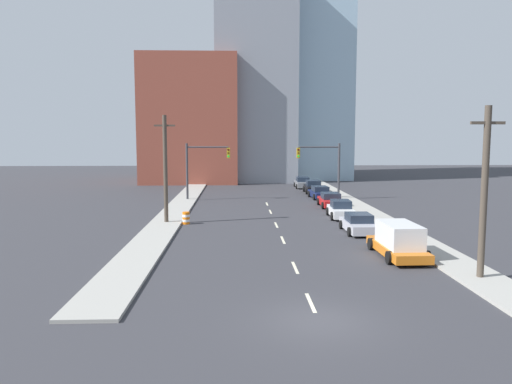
{
  "coord_description": "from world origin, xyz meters",
  "views": [
    {
      "loc": [
        -2.99,
        -17.78,
        6.8
      ],
      "look_at": [
        -1.44,
        23.51,
        2.2
      ],
      "focal_mm": 35.0,
      "sensor_mm": 36.0,
      "label": 1
    }
  ],
  "objects": [
    {
      "name": "sedan_silver",
      "position": [
        5.63,
        16.91,
        0.63
      ],
      "size": [
        2.17,
        4.57,
        1.36
      ],
      "rotation": [
        0.0,
        0.0,
        -0.0
      ],
      "color": "#B2B2BC",
      "rests_on": "ground"
    },
    {
      "name": "utility_pole_left_mid",
      "position": [
        -8.57,
        21.09,
        4.34
      ],
      "size": [
        1.6,
        0.32,
        8.45
      ],
      "color": "#473D33",
      "rests_on": "ground"
    },
    {
      "name": "lane_stripe_at_15m",
      "position": [
        0.0,
        14.52,
        0.0
      ],
      "size": [
        0.16,
        2.4,
        0.01
      ],
      "primitive_type": "cube",
      "color": "beige",
      "rests_on": "ground"
    },
    {
      "name": "sidewalk_left",
      "position": [
        -8.61,
        44.01,
        0.08
      ],
      "size": [
        2.5,
        88.03,
        0.15
      ],
      "color": "#9E9B93",
      "rests_on": "ground"
    },
    {
      "name": "sedan_navy",
      "position": [
        6.14,
        36.58,
        0.63
      ],
      "size": [
        2.32,
        4.64,
        1.36
      ],
      "rotation": [
        0.0,
        0.0,
        0.06
      ],
      "color": "#141E47",
      "rests_on": "ground"
    },
    {
      "name": "lane_stripe_at_2m",
      "position": [
        0.0,
        2.0,
        0.0
      ],
      "size": [
        0.16,
        2.4,
        0.01
      ],
      "primitive_type": "cube",
      "color": "beige",
      "rests_on": "ground"
    },
    {
      "name": "lane_stripe_at_8m",
      "position": [
        0.0,
        7.52,
        0.0
      ],
      "size": [
        0.16,
        2.4,
        0.01
      ],
      "primitive_type": "cube",
      "color": "beige",
      "rests_on": "ground"
    },
    {
      "name": "sedan_white",
      "position": [
        5.69,
        23.38,
        0.69
      ],
      "size": [
        2.17,
        4.43,
        1.5
      ],
      "rotation": [
        0.0,
        0.0,
        -0.04
      ],
      "color": "silver",
      "rests_on": "ground"
    },
    {
      "name": "building_office_center",
      "position": [
        -0.17,
        63.96,
        15.3
      ],
      "size": [
        12.0,
        20.0,
        30.61
      ],
      "color": "gray",
      "rests_on": "ground"
    },
    {
      "name": "building_glass_right",
      "position": [
        8.44,
        67.96,
        20.02
      ],
      "size": [
        13.0,
        20.0,
        40.04
      ],
      "color": "#99B7CC",
      "rests_on": "ground"
    },
    {
      "name": "utility_pole_right_near",
      "position": [
        8.56,
        4.98,
        4.23
      ],
      "size": [
        1.6,
        0.32,
        8.23
      ],
      "color": "#473D33",
      "rests_on": "ground"
    },
    {
      "name": "box_truck_orange",
      "position": [
        6.11,
        9.6,
        0.94
      ],
      "size": [
        2.39,
        5.58,
        1.95
      ],
      "rotation": [
        0.0,
        0.0,
        0.02
      ],
      "color": "orange",
      "rests_on": "ground"
    },
    {
      "name": "sedan_black",
      "position": [
        6.19,
        42.01,
        0.7
      ],
      "size": [
        2.2,
        4.62,
        1.53
      ],
      "rotation": [
        0.0,
        0.0,
        -0.02
      ],
      "color": "black",
      "rests_on": "ground"
    },
    {
      "name": "building_brick_left",
      "position": [
        -9.95,
        59.96,
        9.23
      ],
      "size": [
        14.0,
        16.0,
        18.45
      ],
      "color": "brown",
      "rests_on": "ground"
    },
    {
      "name": "sidewalk_right",
      "position": [
        8.61,
        44.01,
        0.08
      ],
      "size": [
        2.5,
        88.03,
        0.15
      ],
      "color": "#9E9B93",
      "rests_on": "ground"
    },
    {
      "name": "traffic_signal_left",
      "position": [
        -6.99,
        35.52,
        3.98
      ],
      "size": [
        4.71,
        0.35,
        6.09
      ],
      "color": "#38383D",
      "rests_on": "ground"
    },
    {
      "name": "sedan_red",
      "position": [
        6.06,
        29.94,
        0.64
      ],
      "size": [
        2.2,
        4.63,
        1.38
      ],
      "rotation": [
        0.0,
        0.0,
        -0.01
      ],
      "color": "red",
      "rests_on": "ground"
    },
    {
      "name": "lane_stripe_at_20m",
      "position": [
        0.0,
        20.13,
        0.0
      ],
      "size": [
        0.16,
        2.4,
        0.01
      ],
      "primitive_type": "cube",
      "color": "beige",
      "rests_on": "ground"
    },
    {
      "name": "sedan_gray",
      "position": [
        5.73,
        48.21,
        0.66
      ],
      "size": [
        2.11,
        4.66,
        1.45
      ],
      "rotation": [
        0.0,
        0.0,
        -0.01
      ],
      "color": "slate",
      "rests_on": "ground"
    },
    {
      "name": "lane_stripe_at_27m",
      "position": [
        0.0,
        26.97,
        0.0
      ],
      "size": [
        0.16,
        2.4,
        0.01
      ],
      "primitive_type": "cube",
      "color": "beige",
      "rests_on": "ground"
    },
    {
      "name": "ground_plane",
      "position": [
        0.0,
        0.0,
        0.0
      ],
      "size": [
        200.0,
        200.0,
        0.0
      ],
      "primitive_type": "plane",
      "color": "#333338"
    },
    {
      "name": "traffic_signal_right",
      "position": [
        6.6,
        35.52,
        3.98
      ],
      "size": [
        4.71,
        0.35,
        6.09
      ],
      "color": "#38383D",
      "rests_on": "ground"
    },
    {
      "name": "traffic_barrel",
      "position": [
        -7.01,
        20.83,
        0.47
      ],
      "size": [
        0.56,
        0.56,
        0.95
      ],
      "color": "orange",
      "rests_on": "ground"
    },
    {
      "name": "lane_stripe_at_32m",
      "position": [
        0.0,
        32.27,
        0.0
      ],
      "size": [
        0.16,
        2.4,
        0.01
      ],
      "primitive_type": "cube",
      "color": "beige",
      "rests_on": "ground"
    }
  ]
}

